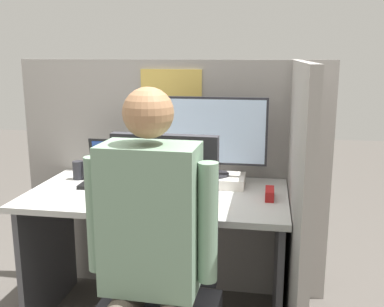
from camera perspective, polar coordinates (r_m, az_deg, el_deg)
cubicle_panel_back at (r=2.69m, az=-2.44°, el=-3.07°), size 1.83×0.05×1.40m
cubicle_panel_right at (r=2.21m, az=12.85°, el=-7.05°), size 0.04×1.36×1.40m
desk at (r=2.39m, az=-4.35°, el=-9.19°), size 1.33×0.72×0.73m
paper_box at (r=2.44m, az=2.78°, el=-3.38°), size 0.33×0.21×0.05m
monitor at (r=2.38m, az=2.85°, el=2.50°), size 0.56×0.17×0.42m
laptop at (r=2.48m, az=-9.83°, el=-2.75°), size 0.32×0.22×0.24m
mouse at (r=2.25m, az=-4.01°, el=-5.06°), size 0.06×0.05×0.03m
stapler at (r=2.24m, az=9.82°, el=-5.07°), size 0.04×0.13×0.05m
carrot_toy at (r=2.10m, az=2.47°, el=-6.09°), size 0.05×0.13×0.05m
office_chair at (r=1.83m, az=-4.28°, el=-15.68°), size 0.52×0.57×1.11m
person at (r=1.59m, az=-5.65°, el=-12.02°), size 0.48×0.41×1.32m
pen_cup at (r=2.62m, az=-14.26°, el=-2.07°), size 0.06×0.06×0.10m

